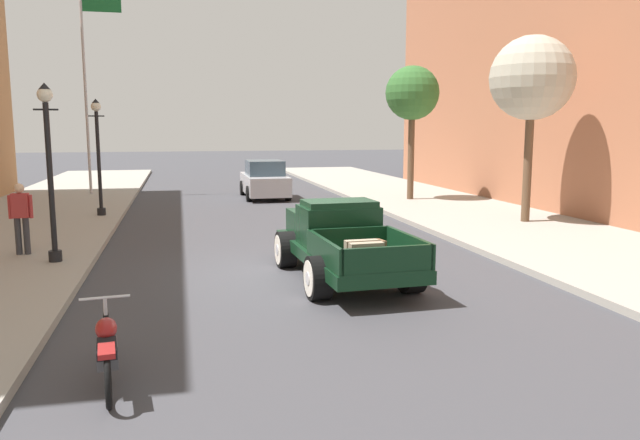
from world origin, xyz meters
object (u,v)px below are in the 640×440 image
street_lamp_near (49,159)px  flagpole (90,65)px  hotrod_truck_dark_green (340,240)px  motorcycle_parked (107,348)px  street_lamp_far (98,148)px  street_tree_second (412,94)px  pedestrian_sidewalk_left (21,214)px  car_background_silver (264,180)px  street_tree_nearest (532,79)px

street_lamp_near → flagpole: bearing=93.7°
hotrod_truck_dark_green → motorcycle_parked: bearing=-131.6°
street_lamp_near → street_lamp_far: bearing=89.1°
hotrod_truck_dark_green → street_tree_second: bearing=62.5°
hotrod_truck_dark_green → pedestrian_sidewalk_left: 7.45m
pedestrian_sidewalk_left → car_background_silver: bearing=58.2°
car_background_silver → street_tree_nearest: 12.45m
street_lamp_far → street_tree_second: street_tree_second is taller
flagpole → street_tree_nearest: (14.20, -11.76, -1.25)m
flagpole → street_tree_nearest: size_ratio=1.61×
hotrod_truck_dark_green → flagpole: bearing=112.2°
hotrod_truck_dark_green → motorcycle_parked: 6.17m
hotrod_truck_dark_green → motorcycle_parked: hotrod_truck_dark_green is taller
hotrod_truck_dark_green → car_background_silver: bearing=88.3°
hotrod_truck_dark_green → motorcycle_parked: (-4.10, -4.61, -0.31)m
car_background_silver → pedestrian_sidewalk_left: (-7.22, -11.63, 0.32)m
hotrod_truck_dark_green → street_lamp_far: street_lamp_far is taller
car_background_silver → street_lamp_near: street_lamp_near is taller
pedestrian_sidewalk_left → street_lamp_near: (0.87, -0.99, 1.30)m
street_lamp_near → flagpole: size_ratio=0.42×
motorcycle_parked → pedestrian_sidewalk_left: size_ratio=1.28×
motorcycle_parked → car_background_silver: bearing=76.8°
car_background_silver → street_lamp_far: 8.30m
motorcycle_parked → street_tree_nearest: bearing=40.2°
street_lamp_far → street_tree_nearest: size_ratio=0.68×
street_lamp_far → flagpole: 8.16m
motorcycle_parked → street_tree_nearest: 15.54m
street_lamp_far → street_tree_second: (11.85, 2.15, 2.00)m
motorcycle_parked → street_lamp_near: bearing=105.1°
car_background_silver → street_lamp_near: 14.22m
motorcycle_parked → flagpole: (-2.75, 21.44, 5.33)m
hotrod_truck_dark_green → flagpole: (-6.85, 16.83, 5.02)m
motorcycle_parked → pedestrian_sidewalk_left: pedestrian_sidewalk_left is taller
motorcycle_parked → street_lamp_far: size_ratio=0.55×
motorcycle_parked → street_lamp_near: 7.21m
street_lamp_near → street_tree_nearest: size_ratio=0.68×
street_lamp_near → street_tree_nearest: bearing=12.6°
street_lamp_near → street_tree_second: street_tree_second is taller
motorcycle_parked → car_background_silver: (4.54, 19.33, 0.33)m
street_lamp_near → hotrod_truck_dark_green: bearing=-19.6°
car_background_silver → flagpole: 9.09m
street_lamp_near → street_tree_nearest: (13.25, 2.97, 2.13)m
motorcycle_parked → street_tree_second: (10.15, 16.24, 3.95)m
street_lamp_near → street_tree_second: size_ratio=0.72×
street_tree_nearest → street_tree_second: size_ratio=1.06×
pedestrian_sidewalk_left → street_lamp_far: street_lamp_far is taller
motorcycle_parked → street_tree_second: bearing=58.0°
street_tree_nearest → street_tree_second: street_tree_nearest is taller
hotrod_truck_dark_green → car_background_silver: (0.44, 14.73, 0.01)m
flagpole → street_tree_second: flagpole is taller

